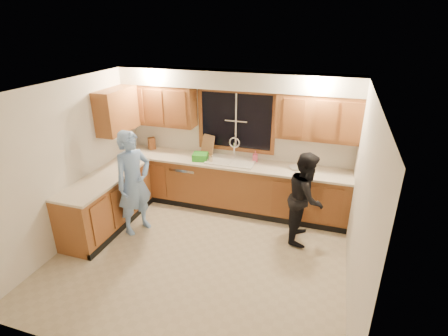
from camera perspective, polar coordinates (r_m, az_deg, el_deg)
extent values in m
plane|color=#B9AA8E|center=(5.43, -3.96, -14.19)|extent=(4.20, 4.20, 0.00)
plane|color=silver|center=(4.39, -4.87, 12.68)|extent=(4.20, 4.20, 0.00)
plane|color=silver|center=(6.45, 1.97, 4.71)|extent=(4.20, 0.00, 4.20)
plane|color=silver|center=(5.85, -23.80, 0.69)|extent=(0.00, 3.80, 3.80)
plane|color=silver|center=(4.50, 21.40, -5.60)|extent=(0.00, 3.80, 3.80)
cube|color=brown|center=(6.49, 1.13, -2.89)|extent=(4.20, 0.60, 0.88)
cube|color=brown|center=(6.24, -18.46, -5.31)|extent=(0.60, 1.90, 0.88)
cube|color=beige|center=(6.29, 1.13, 0.82)|extent=(4.20, 0.63, 0.04)
cube|color=beige|center=(6.04, -18.89, -1.49)|extent=(0.63, 1.90, 0.04)
cube|color=brown|center=(6.67, -10.41, 10.10)|extent=(1.35, 0.33, 0.75)
cube|color=brown|center=(5.91, 15.11, 8.00)|extent=(1.35, 0.33, 0.75)
cube|color=brown|center=(6.42, -17.06, 8.96)|extent=(0.33, 0.90, 0.75)
cube|color=beige|center=(6.02, 1.64, 14.17)|extent=(4.20, 0.35, 0.30)
cube|color=black|center=(6.34, 2.00, 7.69)|extent=(1.30, 0.01, 1.00)
cube|color=brown|center=(6.21, 2.04, 12.43)|extent=(1.44, 0.03, 0.07)
cube|color=brown|center=(6.50, 1.91, 3.12)|extent=(1.44, 0.03, 0.07)
cube|color=brown|center=(6.55, -3.85, 8.15)|extent=(0.07, 0.03, 1.00)
cube|color=brown|center=(6.19, 8.13, 7.08)|extent=(0.07, 0.03, 1.00)
cube|color=silver|center=(6.29, 1.17, 1.12)|extent=(0.86, 0.52, 0.03)
cube|color=silver|center=(6.38, -0.64, 0.59)|extent=(0.38, 0.42, 0.18)
cube|color=silver|center=(6.27, 3.00, 0.13)|extent=(0.38, 0.42, 0.18)
cylinder|color=silver|center=(6.42, 1.70, 3.00)|extent=(0.04, 0.04, 0.28)
torus|color=silver|center=(6.37, 1.71, 4.18)|extent=(0.21, 0.03, 0.21)
cube|color=white|center=(6.76, -5.80, -2.16)|extent=(0.60, 0.56, 0.82)
cube|color=white|center=(5.86, -21.67, -7.68)|extent=(0.58, 0.75, 0.90)
imported|color=#79A3E5|center=(5.79, -14.51, -2.35)|extent=(0.64, 0.75, 1.74)
imported|color=black|center=(5.59, 13.20, -4.70)|extent=(0.56, 0.72, 1.47)
cube|color=brown|center=(7.02, -11.72, 3.94)|extent=(0.16, 0.16, 0.23)
cube|color=tan|center=(6.58, -2.67, 3.81)|extent=(0.30, 0.20, 0.38)
cube|color=green|center=(6.37, -3.89, 1.86)|extent=(0.30, 0.29, 0.12)
imported|color=#E9587F|center=(6.31, 5.12, 1.94)|extent=(0.10, 0.10, 0.20)
imported|color=silver|center=(6.10, 11.57, 0.03)|extent=(0.27, 0.27, 0.05)
cylinder|color=beige|center=(6.26, -2.32, 1.52)|extent=(0.09, 0.09, 0.13)
cylinder|color=beige|center=(6.23, -2.16, 1.37)|extent=(0.08, 0.08, 0.11)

